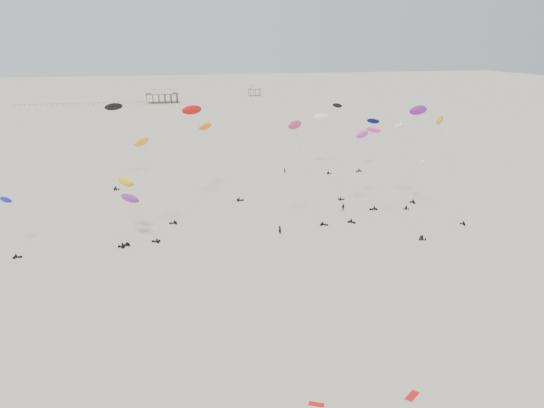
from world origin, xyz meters
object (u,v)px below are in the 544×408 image
object	(u,v)px
rig_4	(360,150)
pavilion_small	(255,91)
rig_9	(370,133)
spectator_0	(280,234)
pavilion_main	(162,97)
rig_0	(443,134)

from	to	relation	value
rig_4	pavilion_small	bearing A→B (deg)	-129.31
pavilion_small	rig_4	distance (m)	282.93
rig_4	rig_9	distance (m)	45.64
pavilion_small	rig_4	bearing A→B (deg)	-97.18
rig_4	rig_9	bearing A→B (deg)	-149.29
rig_9	spectator_0	world-z (taller)	rig_9
pavilion_main	rig_0	world-z (taller)	rig_0
rig_4	rig_9	xyz separation A→B (m)	(20.77, 40.49, -3.47)
pavilion_main	rig_0	distance (m)	265.03
pavilion_small	rig_0	distance (m)	290.74
pavilion_small	pavilion_main	bearing A→B (deg)	-156.80
pavilion_small	spectator_0	world-z (taller)	pavilion_small
spectator_0	pavilion_main	bearing A→B (deg)	-49.43
rig_9	spectator_0	bearing A→B (deg)	117.78
pavilion_small	rig_4	xyz separation A→B (m)	(-35.32, -280.47, 11.81)
pavilion_small	rig_4	size ratio (longest dim) A/B	0.43
rig_4	rig_9	world-z (taller)	rig_4
rig_4	spectator_0	xyz separation A→B (m)	(-22.89, -11.35, -15.29)
pavilion_main	rig_4	xyz separation A→B (m)	(34.68, -250.47, 11.07)
pavilion_main	rig_9	bearing A→B (deg)	-75.21
pavilion_main	spectator_0	bearing A→B (deg)	-87.42
pavilion_main	rig_4	world-z (taller)	rig_4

